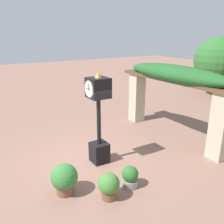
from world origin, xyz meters
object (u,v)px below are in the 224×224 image
potted_plant_near_right (109,186)px  potted_plant_far_left (64,178)px  pedestal_clock (99,117)px  potted_plant_near_left (130,177)px

potted_plant_near_right → potted_plant_far_left: size_ratio=0.83×
pedestal_clock → potted_plant_far_left: size_ratio=3.52×
potted_plant_near_left → potted_plant_near_right: potted_plant_near_right is taller
pedestal_clock → potted_plant_near_right: pedestal_clock is taller
potted_plant_near_left → potted_plant_near_right: (0.12, -0.76, 0.07)m
pedestal_clock → potted_plant_far_left: (0.98, -1.61, -1.13)m
pedestal_clock → potted_plant_near_left: 2.10m
potted_plant_near_left → potted_plant_far_left: size_ratio=0.73×
potted_plant_near_right → potted_plant_far_left: potted_plant_far_left is taller
potted_plant_near_right → pedestal_clock: bearing=158.0°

